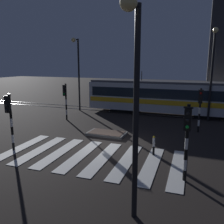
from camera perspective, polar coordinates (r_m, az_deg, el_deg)
ground_plane at (r=14.86m, az=-1.55°, el=-7.89°), size 120.00×120.00×0.00m
rail_near at (r=23.82m, az=7.55°, el=-0.45°), size 80.00×0.12×0.03m
rail_far at (r=25.19m, az=8.32°, el=0.18°), size 80.00×0.12×0.03m
crosswalk_zebra at (r=13.16m, az=-4.95°, el=-10.52°), size 9.95×5.12×0.02m
traffic_island at (r=16.91m, az=-1.28°, el=-5.13°), size 2.65×1.50×0.18m
traffic_light_corner_near_right at (r=10.27m, az=17.46°, el=-4.53°), size 0.36×0.42×3.33m
traffic_light_corner_far_left at (r=21.19m, az=-11.07°, el=3.71°), size 0.36×0.42×3.22m
traffic_light_corner_far_right at (r=18.11m, az=20.27°, el=1.86°), size 0.36×0.42×3.21m
traffic_light_corner_near_left at (r=14.49m, az=-23.26°, el=-0.39°), size 0.36×0.42×3.31m
street_lamp_trackside_left at (r=25.03m, az=-8.23°, el=10.83°), size 0.44×1.21×7.38m
street_lamp_trackside_right at (r=21.72m, az=22.85°, el=10.38°), size 0.44×1.21×7.68m
street_lamp_near_kerb at (r=6.87m, az=5.29°, el=5.59°), size 0.44×1.21×6.62m
tram at (r=23.88m, az=12.16°, el=3.63°), size 15.05×2.58×4.15m
bollard_island_edge at (r=13.31m, az=9.92°, el=-7.88°), size 0.12×0.12×1.11m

